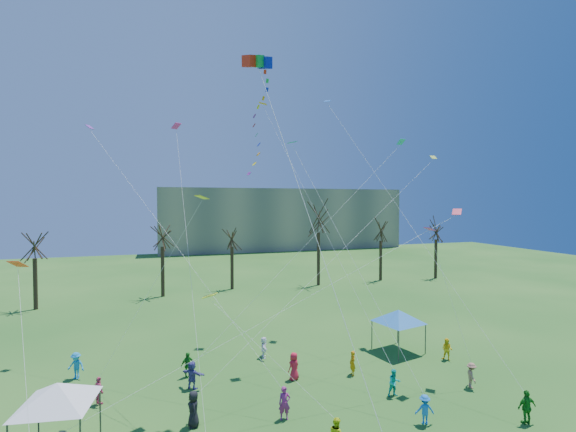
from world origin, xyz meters
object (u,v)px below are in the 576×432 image
object	(u,v)px
big_box_kite	(263,124)
canopy_tent_white	(57,393)
distant_building	(281,219)
canopy_tent_blue	(398,316)

from	to	relation	value
big_box_kite	canopy_tent_white	bearing A→B (deg)	-171.14
distant_building	big_box_kite	xyz separation A→B (m)	(-23.75, -75.10, 8.71)
distant_building	big_box_kite	size ratio (longest dim) A/B	2.94
distant_building	big_box_kite	distance (m)	79.25
canopy_tent_white	canopy_tent_blue	distance (m)	23.22
big_box_kite	canopy_tent_blue	world-z (taller)	big_box_kite
canopy_tent_white	distant_building	bearing A→B (deg)	66.07
distant_building	canopy_tent_white	distance (m)	84.06
distant_building	canopy_tent_white	world-z (taller)	distant_building
distant_building	canopy_tent_white	bearing A→B (deg)	-113.93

